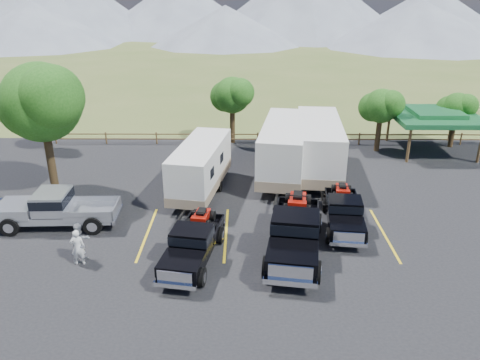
{
  "coord_description": "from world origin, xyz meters",
  "views": [
    {
      "loc": [
        -1.14,
        -16.81,
        11.64
      ],
      "look_at": [
        -1.32,
        7.33,
        1.6
      ],
      "focal_mm": 35.0,
      "sensor_mm": 36.0,
      "label": 1
    }
  ],
  "objects_px": {
    "pavilion": "(435,116)",
    "trailer_center": "(284,150)",
    "trailer_left": "(201,168)",
    "person_b": "(81,242)",
    "tree_big_nw": "(41,102)",
    "rig_center": "(295,231)",
    "rig_right": "(344,211)",
    "rig_left": "(193,242)",
    "trailer_right": "(319,147)",
    "person_a": "(78,247)",
    "pickup_silver": "(57,208)"
  },
  "relations": [
    {
      "from": "tree_big_nw",
      "to": "person_a",
      "type": "xyz_separation_m",
      "value": [
        4.05,
        -7.85,
        -4.7
      ]
    },
    {
      "from": "rig_left",
      "to": "trailer_right",
      "type": "xyz_separation_m",
      "value": [
        7.17,
        10.57,
        0.97
      ]
    },
    {
      "from": "rig_left",
      "to": "trailer_left",
      "type": "bearing_deg",
      "value": 102.03
    },
    {
      "from": "pavilion",
      "to": "rig_right",
      "type": "bearing_deg",
      "value": -126.42
    },
    {
      "from": "trailer_right",
      "to": "person_a",
      "type": "height_order",
      "value": "trailer_right"
    },
    {
      "from": "rig_center",
      "to": "pavilion",
      "type": "bearing_deg",
      "value": 60.19
    },
    {
      "from": "trailer_left",
      "to": "rig_center",
      "type": "bearing_deg",
      "value": -44.18
    },
    {
      "from": "trailer_left",
      "to": "person_b",
      "type": "xyz_separation_m",
      "value": [
        -4.78,
        -7.7,
        -0.65
      ]
    },
    {
      "from": "pickup_silver",
      "to": "trailer_center",
      "type": "bearing_deg",
      "value": 117.13
    },
    {
      "from": "rig_center",
      "to": "pickup_silver",
      "type": "xyz_separation_m",
      "value": [
        -12.04,
        2.49,
        -0.11
      ]
    },
    {
      "from": "pavilion",
      "to": "trailer_left",
      "type": "xyz_separation_m",
      "value": [
        -16.67,
        -7.84,
        -1.16
      ]
    },
    {
      "from": "tree_big_nw",
      "to": "trailer_left",
      "type": "distance_m",
      "value": 9.72
    },
    {
      "from": "pavilion",
      "to": "trailer_center",
      "type": "relative_size",
      "value": 0.6
    },
    {
      "from": "trailer_left",
      "to": "person_b",
      "type": "bearing_deg",
      "value": -111.92
    },
    {
      "from": "pickup_silver",
      "to": "person_b",
      "type": "relative_size",
      "value": 3.46
    },
    {
      "from": "pickup_silver",
      "to": "rig_left",
      "type": "bearing_deg",
      "value": 64.22
    },
    {
      "from": "pavilion",
      "to": "trailer_right",
      "type": "xyz_separation_m",
      "value": [
        -9.21,
        -4.82,
        -0.87
      ]
    },
    {
      "from": "tree_big_nw",
      "to": "person_b",
      "type": "relative_size",
      "value": 4.18
    },
    {
      "from": "pickup_silver",
      "to": "person_a",
      "type": "xyz_separation_m",
      "value": [
        2.27,
        -3.64,
        -0.14
      ]
    },
    {
      "from": "pavilion",
      "to": "trailer_center",
      "type": "bearing_deg",
      "value": -155.34
    },
    {
      "from": "rig_right",
      "to": "trailer_left",
      "type": "distance_m",
      "value": 8.87
    },
    {
      "from": "rig_center",
      "to": "rig_right",
      "type": "height_order",
      "value": "rig_center"
    },
    {
      "from": "rig_left",
      "to": "trailer_center",
      "type": "distance_m",
      "value": 11.24
    },
    {
      "from": "tree_big_nw",
      "to": "rig_center",
      "type": "relative_size",
      "value": 1.1
    },
    {
      "from": "trailer_left",
      "to": "person_a",
      "type": "relative_size",
      "value": 5.12
    },
    {
      "from": "rig_center",
      "to": "pickup_silver",
      "type": "bearing_deg",
      "value": 177.13
    },
    {
      "from": "rig_right",
      "to": "person_b",
      "type": "xyz_separation_m",
      "value": [
        -12.51,
        -3.42,
        0.06
      ]
    },
    {
      "from": "rig_left",
      "to": "rig_right",
      "type": "relative_size",
      "value": 1.04
    },
    {
      "from": "person_b",
      "to": "person_a",
      "type": "bearing_deg",
      "value": -147.69
    },
    {
      "from": "trailer_right",
      "to": "pickup_silver",
      "type": "height_order",
      "value": "trailer_right"
    },
    {
      "from": "tree_big_nw",
      "to": "pavilion",
      "type": "relative_size",
      "value": 1.26
    },
    {
      "from": "pickup_silver",
      "to": "trailer_left",
      "type": "bearing_deg",
      "value": 119.25
    },
    {
      "from": "pavilion",
      "to": "trailer_left",
      "type": "relative_size",
      "value": 0.71
    },
    {
      "from": "trailer_center",
      "to": "trailer_right",
      "type": "relative_size",
      "value": 1.0
    },
    {
      "from": "rig_left",
      "to": "person_b",
      "type": "distance_m",
      "value": 5.07
    },
    {
      "from": "tree_big_nw",
      "to": "trailer_right",
      "type": "height_order",
      "value": "tree_big_nw"
    },
    {
      "from": "tree_big_nw",
      "to": "rig_right",
      "type": "xyz_separation_m",
      "value": [
        16.61,
        -4.14,
        -4.68
      ]
    },
    {
      "from": "trailer_center",
      "to": "person_b",
      "type": "xyz_separation_m",
      "value": [
        -9.92,
        -10.24,
        -0.93
      ]
    },
    {
      "from": "tree_big_nw",
      "to": "pavilion",
      "type": "height_order",
      "value": "tree_big_nw"
    },
    {
      "from": "rig_left",
      "to": "rig_right",
      "type": "distance_m",
      "value": 8.13
    },
    {
      "from": "pickup_silver",
      "to": "person_a",
      "type": "height_order",
      "value": "pickup_silver"
    },
    {
      "from": "rig_left",
      "to": "trailer_right",
      "type": "bearing_deg",
      "value": 65.7
    },
    {
      "from": "tree_big_nw",
      "to": "person_b",
      "type": "bearing_deg",
      "value": -61.57
    },
    {
      "from": "trailer_left",
      "to": "trailer_center",
      "type": "distance_m",
      "value": 5.74
    },
    {
      "from": "rig_left",
      "to": "pickup_silver",
      "type": "height_order",
      "value": "pickup_silver"
    },
    {
      "from": "trailer_left",
      "to": "trailer_right",
      "type": "distance_m",
      "value": 8.05
    },
    {
      "from": "tree_big_nw",
      "to": "rig_center",
      "type": "bearing_deg",
      "value": -25.87
    },
    {
      "from": "rig_left",
      "to": "person_b",
      "type": "height_order",
      "value": "person_b"
    },
    {
      "from": "tree_big_nw",
      "to": "rig_right",
      "type": "relative_size",
      "value": 1.39
    },
    {
      "from": "rig_right",
      "to": "rig_left",
      "type": "bearing_deg",
      "value": -150.03
    }
  ]
}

